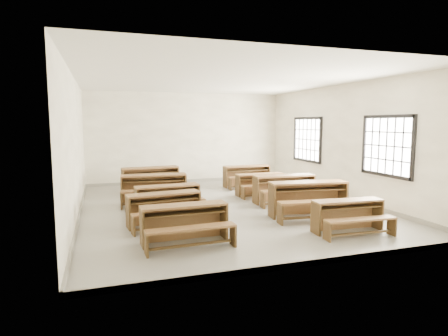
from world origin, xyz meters
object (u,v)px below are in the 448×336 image
object	(u,v)px
desk_set_2	(168,197)
desk_set_7	(285,187)
desk_set_1	(165,207)
desk_set_3	(154,187)
desk_set_5	(349,214)
desk_set_4	(151,178)
desk_set_6	(309,196)
desk_set_8	(260,183)
desk_set_9	(247,174)
desk_set_0	(185,221)

from	to	relation	value
desk_set_2	desk_set_7	xyz separation A→B (m)	(3.19, 0.24, 0.04)
desk_set_1	desk_set_3	world-z (taller)	desk_set_3
desk_set_7	desk_set_5	bearing A→B (deg)	-88.83
desk_set_4	desk_set_6	world-z (taller)	desk_set_6
desk_set_5	desk_set_7	size ratio (longest dim) A/B	0.86
desk_set_1	desk_set_7	bearing A→B (deg)	12.88
desk_set_3	desk_set_4	xyz separation A→B (m)	(0.13, 1.66, 0.00)
desk_set_4	desk_set_8	bearing A→B (deg)	-32.12
desk_set_7	desk_set_9	size ratio (longest dim) A/B	1.08
desk_set_6	desk_set_8	xyz separation A→B (m)	(-0.03, 2.68, -0.09)
desk_set_7	desk_set_9	distance (m)	2.70
desk_set_3	desk_set_1	bearing A→B (deg)	-87.83
desk_set_2	desk_set_3	size ratio (longest dim) A/B	0.88
desk_set_3	desk_set_8	size ratio (longest dim) A/B	1.24
desk_set_0	desk_set_3	world-z (taller)	desk_set_3
desk_set_5	desk_set_7	xyz separation A→B (m)	(0.08, 2.84, 0.06)
desk_set_1	desk_set_7	world-z (taller)	desk_set_7
desk_set_0	desk_set_2	bearing A→B (deg)	86.00
desk_set_1	desk_set_4	xyz separation A→B (m)	(0.22, 3.93, 0.05)
desk_set_9	desk_set_5	bearing A→B (deg)	-90.86
desk_set_4	desk_set_0	bearing A→B (deg)	-95.79
desk_set_3	desk_set_4	size ratio (longest dim) A/B	0.99
desk_set_2	desk_set_8	world-z (taller)	desk_set_2
desk_set_6	desk_set_1	bearing A→B (deg)	-177.92
desk_set_4	desk_set_6	bearing A→B (deg)	-59.24
desk_set_4	desk_set_9	xyz separation A→B (m)	(3.21, 0.00, -0.04)
desk_set_8	desk_set_6	bearing A→B (deg)	-89.74
desk_set_6	desk_set_0	bearing A→B (deg)	-155.40
desk_set_0	desk_set_6	xyz separation A→B (m)	(3.11, 0.99, 0.06)
desk_set_7	desk_set_4	bearing A→B (deg)	142.84
desk_set_3	desk_set_9	bearing A→B (deg)	30.88
desk_set_5	desk_set_8	bearing A→B (deg)	95.14
desk_set_8	desk_set_5	bearing A→B (deg)	-88.72
desk_set_1	desk_set_3	xyz separation A→B (m)	(0.09, 2.28, 0.05)
desk_set_0	desk_set_9	distance (m)	6.15
desk_set_3	desk_set_7	world-z (taller)	desk_set_3
desk_set_0	desk_set_1	distance (m)	1.28
desk_set_3	desk_set_5	world-z (taller)	desk_set_3
desk_set_6	desk_set_8	bearing A→B (deg)	97.71
desk_set_1	desk_set_3	size ratio (longest dim) A/B	0.90
desk_set_4	desk_set_7	xyz separation A→B (m)	(3.22, -2.70, -0.02)
desk_set_8	desk_set_9	size ratio (longest dim) A/B	0.91
desk_set_6	desk_set_7	bearing A→B (deg)	90.58
desk_set_1	desk_set_7	size ratio (longest dim) A/B	0.95
desk_set_2	desk_set_8	size ratio (longest dim) A/B	1.09
desk_set_4	desk_set_6	distance (m)	5.20
desk_set_4	desk_set_8	distance (m)	3.39
desk_set_3	desk_set_7	xyz separation A→B (m)	(3.35, -1.04, -0.01)
desk_set_4	desk_set_8	world-z (taller)	desk_set_4
desk_set_5	desk_set_0	bearing A→B (deg)	177.28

